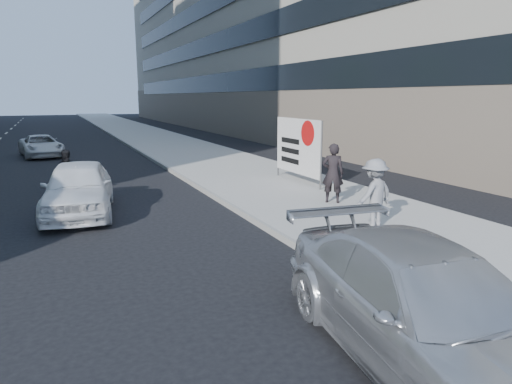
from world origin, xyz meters
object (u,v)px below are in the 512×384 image
jogger (374,194)px  motorcycle (68,174)px  white_sedan_near (78,188)px  pedestrian_woman (333,173)px  protest_banner (298,146)px  parked_sedan (426,308)px  white_sedan_far (41,146)px

jogger → motorcycle: 9.84m
jogger → white_sedan_near: 7.61m
pedestrian_woman → protest_banner: (0.65, 3.17, 0.41)m
white_sedan_near → jogger: bearing=-31.2°
parked_sedan → white_sedan_near: white_sedan_near is taller
parked_sedan → jogger: bearing=65.5°
white_sedan_far → jogger: bearing=-77.2°
parked_sedan → white_sedan_far: parked_sedan is taller
pedestrian_woman → white_sedan_far: (-7.64, 15.80, -0.43)m
protest_banner → pedestrian_woman: bearing=-101.5°
parked_sedan → motorcycle: 12.56m
pedestrian_woman → motorcycle: 8.45m
protest_banner → motorcycle: (-7.35, 1.96, -0.76)m
jogger → motorcycle: jogger is taller
white_sedan_near → white_sedan_far: 13.69m
pedestrian_woman → white_sedan_near: (-6.56, 2.15, -0.27)m
jogger → white_sedan_near: bearing=-50.5°
protest_banner → white_sedan_far: 15.12m
jogger → parked_sedan: (-2.70, -4.36, -0.25)m
motorcycle → protest_banner: bearing=-16.4°
pedestrian_woman → motorcycle: (-6.70, 5.13, -0.35)m
white_sedan_near → white_sedan_far: size_ratio=1.04×
protest_banner → parked_sedan: 10.92m
protest_banner → motorcycle: protest_banner is taller
white_sedan_near → motorcycle: (-0.14, 2.98, -0.08)m
pedestrian_woman → protest_banner: size_ratio=0.55×
parked_sedan → motorcycle: bearing=112.8°
pedestrian_woman → parked_sedan: pedestrian_woman is taller
pedestrian_woman → jogger: bearing=113.0°
parked_sedan → white_sedan_near: bearing=116.8°
protest_banner → motorcycle: 7.64m
jogger → motorcycle: bearing=-63.6°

